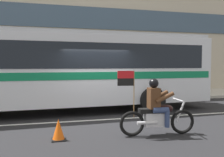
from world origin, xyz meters
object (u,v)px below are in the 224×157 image
object	(u,v)px
transit_bus	(65,66)
motorcycle_with_rider	(157,111)
fire_hydrant	(130,91)
traffic_cone	(58,130)

from	to	relation	value
transit_bus	motorcycle_with_rider	world-z (taller)	transit_bus
transit_bus	fire_hydrant	bearing A→B (deg)	35.28
motorcycle_with_rider	fire_hydrant	distance (m)	6.77
motorcycle_with_rider	traffic_cone	size ratio (longest dim) A/B	3.98
motorcycle_with_rider	fire_hydrant	bearing A→B (deg)	77.50
motorcycle_with_rider	transit_bus	bearing A→B (deg)	119.11
fire_hydrant	transit_bus	bearing A→B (deg)	-144.72
motorcycle_with_rider	traffic_cone	xyz separation A→B (m)	(-2.63, 0.22, -0.41)
fire_hydrant	traffic_cone	bearing A→B (deg)	-122.71
fire_hydrant	traffic_cone	size ratio (longest dim) A/B	1.36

